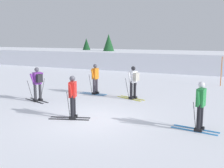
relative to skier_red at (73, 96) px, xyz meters
name	(u,v)px	position (x,y,z in m)	size (l,w,h in m)	color
ground_plane	(90,119)	(0.60, 0.26, -0.92)	(120.00, 120.00, 0.00)	white
far_snow_ridge	(182,61)	(0.60, 19.14, -0.05)	(80.00, 8.07, 1.73)	white
skier_red	(73,96)	(0.00, 0.00, 0.00)	(1.63, 0.96, 1.71)	black
skier_white	(133,81)	(0.92, 4.30, 0.04)	(1.63, 0.95, 1.71)	gold
skier_green	(200,105)	(4.69, 0.60, 0.00)	(1.64, 0.99, 1.71)	#237AC6
skier_purple	(38,83)	(-3.22, 1.80, 0.04)	(1.64, 0.96, 1.71)	black
skier_orange	(95,78)	(-1.47, 4.57, 0.00)	(1.62, 1.00, 1.71)	#237AC6
trail_marker_pole	(221,71)	(4.78, 10.43, 0.05)	(0.05, 0.05, 1.94)	#C65614
conifer_far_left	(86,49)	(-10.71, 19.57, 0.94)	(1.64, 1.64, 3.09)	#513823
conifer_far_right	(109,47)	(-7.14, 18.19, 1.20)	(1.90, 1.90, 3.54)	#513823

